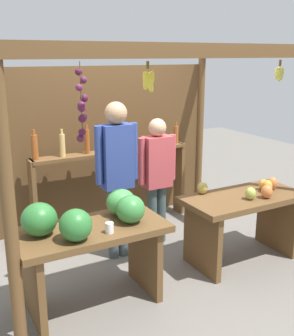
# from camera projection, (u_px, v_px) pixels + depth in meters

# --- Properties ---
(ground_plane) EXTENTS (12.00, 12.00, 0.00)m
(ground_plane) POSITION_uv_depth(u_px,v_px,m) (139.00, 249.00, 4.76)
(ground_plane) COLOR slate
(ground_plane) RESTS_ON ground
(market_stall) EXTENTS (3.22, 2.12, 2.25)m
(market_stall) POSITION_uv_depth(u_px,v_px,m) (119.00, 129.00, 4.79)
(market_stall) COLOR brown
(market_stall) RESTS_ON ground
(fruit_counter_left) EXTENTS (1.30, 0.67, 1.01)m
(fruit_counter_left) POSITION_uv_depth(u_px,v_px,m) (91.00, 234.00, 3.54)
(fruit_counter_left) COLOR brown
(fruit_counter_left) RESTS_ON ground
(fruit_counter_right) EXTENTS (1.30, 0.65, 0.87)m
(fruit_counter_right) POSITION_uv_depth(u_px,v_px,m) (244.00, 212.00, 4.38)
(fruit_counter_right) COLOR brown
(fruit_counter_right) RESTS_ON ground
(bottle_shelf_unit) EXTENTS (2.07, 0.22, 1.36)m
(bottle_shelf_unit) POSITION_uv_depth(u_px,v_px,m) (112.00, 165.00, 5.20)
(bottle_shelf_unit) COLOR brown
(bottle_shelf_unit) RESTS_ON ground
(vendor_man) EXTENTS (0.48, 0.23, 1.70)m
(vendor_man) POSITION_uv_depth(u_px,v_px,m) (117.00, 166.00, 4.32)
(vendor_man) COLOR #3E4A4E
(vendor_man) RESTS_ON ground
(vendor_woman) EXTENTS (0.48, 0.20, 1.48)m
(vendor_woman) POSITION_uv_depth(u_px,v_px,m) (157.00, 171.00, 4.71)
(vendor_woman) COLOR #3D5050
(vendor_woman) RESTS_ON ground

